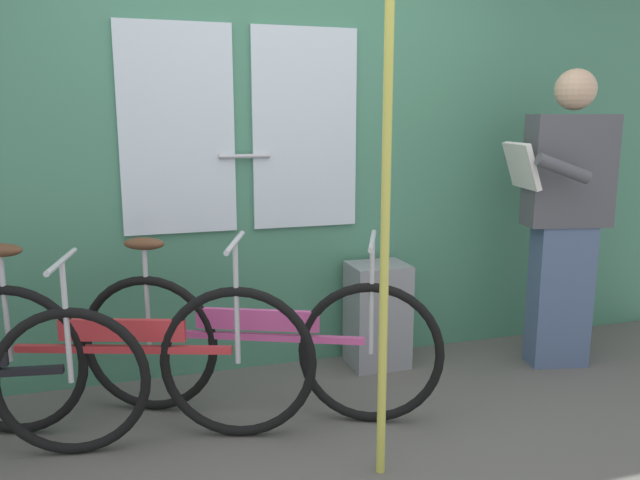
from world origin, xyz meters
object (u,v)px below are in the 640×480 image
Objects in this scene: bicycle_leaning_behind at (256,344)px; handrail_pole at (386,186)px; passenger_reading_newspaper at (564,214)px; bicycle_near_door at (122,357)px; trash_bin_by_wall at (377,315)px.

handrail_pole is (0.38, -0.65, 0.81)m from bicycle_leaning_behind.
bicycle_leaning_behind is 1.11m from handrail_pole.
handrail_pole reaches higher than passenger_reading_newspaper.
bicycle_leaning_behind is 1.90m from passenger_reading_newspaper.
bicycle_near_door is 0.62m from bicycle_leaning_behind.
bicycle_near_door is 2.73× the size of trash_bin_by_wall.
passenger_reading_newspaper is 1.21m from trash_bin_by_wall.
handrail_pole is (-1.44, -0.77, 0.29)m from passenger_reading_newspaper.
trash_bin_by_wall is at bearing 68.20° from handrail_pole.
passenger_reading_newspaper reaches higher than trash_bin_by_wall.
bicycle_near_door reaches higher than trash_bin_by_wall.
bicycle_leaning_behind is 2.68× the size of trash_bin_by_wall.
passenger_reading_newspaper is at bearing -16.57° from trash_bin_by_wall.
bicycle_leaning_behind reaches higher than trash_bin_by_wall.
bicycle_leaning_behind is at bearing -152.39° from trash_bin_by_wall.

